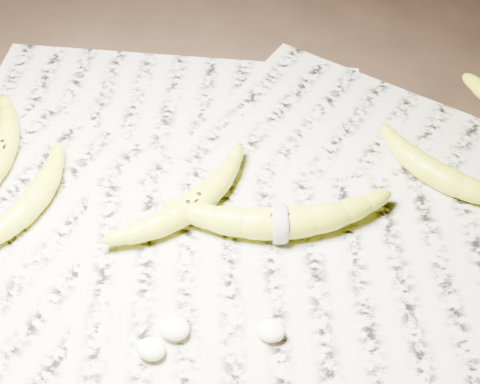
% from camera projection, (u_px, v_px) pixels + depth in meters
% --- Properties ---
extents(ground, '(3.00, 3.00, 0.00)m').
position_uv_depth(ground, '(256.00, 221.00, 0.83)').
color(ground, black).
rests_on(ground, ground).
extents(newspaper_patch, '(0.90, 0.70, 0.01)m').
position_uv_depth(newspaper_patch, '(235.00, 229.00, 0.82)').
color(newspaper_patch, '#A29E8A').
rests_on(newspaper_patch, ground).
extents(banana_left_a, '(0.09, 0.20, 0.03)m').
position_uv_depth(banana_left_a, '(1.00, 152.00, 0.87)').
color(banana_left_a, gold).
rests_on(banana_left_a, newspaper_patch).
extents(banana_left_b, '(0.08, 0.18, 0.03)m').
position_uv_depth(banana_left_b, '(30.00, 202.00, 0.82)').
color(banana_left_b, gold).
rests_on(banana_left_b, newspaper_patch).
extents(banana_center, '(0.15, 0.19, 0.04)m').
position_uv_depth(banana_center, '(193.00, 204.00, 0.82)').
color(banana_center, gold).
rests_on(banana_center, newspaper_patch).
extents(banana_taped, '(0.25, 0.14, 0.04)m').
position_uv_depth(banana_taped, '(279.00, 221.00, 0.79)').
color(banana_taped, gold).
rests_on(banana_taped, newspaper_patch).
extents(banana_upper_a, '(0.18, 0.13, 0.03)m').
position_uv_depth(banana_upper_a, '(439.00, 174.00, 0.85)').
color(banana_upper_a, gold).
rests_on(banana_upper_a, newspaper_patch).
extents(measuring_tape, '(0.02, 0.05, 0.05)m').
position_uv_depth(measuring_tape, '(279.00, 221.00, 0.79)').
color(measuring_tape, white).
rests_on(measuring_tape, newspaper_patch).
extents(flesh_chunk_a, '(0.03, 0.03, 0.02)m').
position_uv_depth(flesh_chunk_a, '(174.00, 327.00, 0.71)').
color(flesh_chunk_a, '#F8F3C0').
rests_on(flesh_chunk_a, newspaper_patch).
extents(flesh_chunk_b, '(0.03, 0.03, 0.02)m').
position_uv_depth(flesh_chunk_b, '(151.00, 347.00, 0.70)').
color(flesh_chunk_b, '#F8F3C0').
rests_on(flesh_chunk_b, newspaper_patch).
extents(flesh_chunk_c, '(0.03, 0.03, 0.02)m').
position_uv_depth(flesh_chunk_c, '(271.00, 329.00, 0.71)').
color(flesh_chunk_c, '#F8F3C0').
rests_on(flesh_chunk_c, newspaper_patch).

